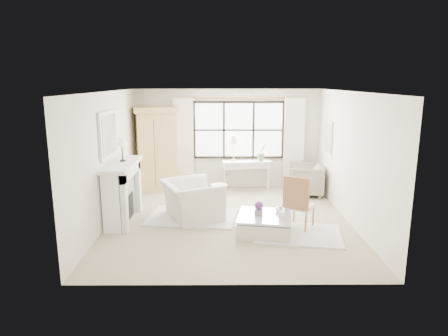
{
  "coord_description": "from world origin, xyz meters",
  "views": [
    {
      "loc": [
        -0.17,
        -8.06,
        2.91
      ],
      "look_at": [
        -0.11,
        0.2,
        1.1
      ],
      "focal_mm": 32.0,
      "sensor_mm": 36.0,
      "label": 1
    }
  ],
  "objects_px": {
    "console_table": "(246,175)",
    "coffee_table": "(264,225)",
    "club_armchair": "(192,200)",
    "armoire": "(156,149)"
  },
  "relations": [
    {
      "from": "console_table",
      "to": "coffee_table",
      "type": "xyz_separation_m",
      "value": [
        0.15,
        -3.25,
        -0.22
      ]
    },
    {
      "from": "console_table",
      "to": "club_armchair",
      "type": "xyz_separation_m",
      "value": [
        -1.31,
        -2.36,
        0.01
      ]
    },
    {
      "from": "armoire",
      "to": "coffee_table",
      "type": "height_order",
      "value": "armoire"
    },
    {
      "from": "armoire",
      "to": "coffee_table",
      "type": "relative_size",
      "value": 1.94
    },
    {
      "from": "console_table",
      "to": "coffee_table",
      "type": "bearing_deg",
      "value": -96.55
    },
    {
      "from": "club_armchair",
      "to": "coffee_table",
      "type": "distance_m",
      "value": 1.73
    },
    {
      "from": "console_table",
      "to": "coffee_table",
      "type": "relative_size",
      "value": 1.18
    },
    {
      "from": "console_table",
      "to": "club_armchair",
      "type": "distance_m",
      "value": 2.7
    },
    {
      "from": "club_armchair",
      "to": "coffee_table",
      "type": "height_order",
      "value": "club_armchair"
    },
    {
      "from": "club_armchair",
      "to": "console_table",
      "type": "bearing_deg",
      "value": -53.33
    }
  ]
}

